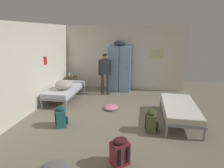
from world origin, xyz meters
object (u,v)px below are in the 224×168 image
(lotion_bottle, at_px, (72,75))
(clothes_pile_grey, at_px, (56,167))
(locker_bank, at_px, (120,68))
(bed_right, at_px, (180,108))
(clothes_pile_pink, at_px, (111,107))
(bed_left_rear, at_px, (65,89))
(backpack_teal, at_px, (61,117))
(backpack_olive, at_px, (152,121))
(bedding_heap, at_px, (64,85))
(water_bottle, at_px, (69,74))
(shelf_unit, at_px, (71,81))
(backpack_maroon, at_px, (120,152))
(person_traveler, at_px, (105,70))

(lotion_bottle, distance_m, clothes_pile_grey, 4.86)
(locker_bank, height_order, bed_right, locker_bank)
(clothes_pile_pink, xyz_separation_m, clothes_pile_grey, (-0.50, -2.85, -0.02))
(bed_left_rear, relative_size, backpack_teal, 3.45)
(backpack_olive, bearing_deg, clothes_pile_pink, 136.90)
(locker_bank, relative_size, backpack_olive, 3.76)
(bedding_heap, relative_size, backpack_teal, 1.18)
(water_bottle, height_order, lotion_bottle, water_bottle)
(shelf_unit, xyz_separation_m, bed_right, (4.06, -2.25, 0.04))
(bed_left_rear, bearing_deg, clothes_pile_grey, -68.96)
(bedding_heap, xyz_separation_m, lotion_bottle, (-0.27, 1.42, -0.01))
(shelf_unit, bearing_deg, backpack_maroon, -57.99)
(water_bottle, bearing_deg, clothes_pile_grey, -70.53)
(lotion_bottle, xyz_separation_m, clothes_pile_grey, (1.49, -4.59, -0.59))
(shelf_unit, bearing_deg, backpack_olive, -41.71)
(clothes_pile_pink, bearing_deg, bedding_heap, 169.53)
(bed_left_rear, distance_m, backpack_maroon, 3.91)
(clothes_pile_grey, bearing_deg, lotion_bottle, 108.02)
(bed_right, xyz_separation_m, clothes_pile_grey, (-2.50, -2.37, -0.34))
(clothes_pile_pink, bearing_deg, bed_left_rear, 162.68)
(bed_right, height_order, backpack_maroon, backpack_maroon)
(clothes_pile_pink, height_order, clothes_pile_grey, clothes_pile_pink)
(clothes_pile_pink, relative_size, clothes_pile_grey, 1.01)
(backpack_maroon, relative_size, backpack_olive, 1.00)
(bed_left_rear, distance_m, lotion_bottle, 1.22)
(water_bottle, bearing_deg, bedding_heap, -74.02)
(lotion_bottle, bearing_deg, clothes_pile_grey, -71.98)
(clothes_pile_grey, bearing_deg, backpack_olive, 44.29)
(person_traveler, distance_m, clothes_pile_grey, 4.33)
(person_traveler, distance_m, backpack_olive, 3.15)
(locker_bank, distance_m, backpack_teal, 3.57)
(locker_bank, bearing_deg, lotion_bottle, -172.23)
(shelf_unit, relative_size, clothes_pile_pink, 1.12)
(lotion_bottle, distance_m, clothes_pile_pink, 2.70)
(bed_left_rear, height_order, backpack_olive, backpack_olive)
(bed_right, distance_m, backpack_teal, 3.21)
(person_traveler, relative_size, backpack_maroon, 2.91)
(backpack_olive, bearing_deg, clothes_pile_grey, -135.71)
(person_traveler, bearing_deg, bedding_heap, -139.12)
(person_traveler, xyz_separation_m, lotion_bottle, (-1.50, 0.36, -0.33))
(clothes_pile_pink, bearing_deg, backpack_teal, -129.49)
(clothes_pile_grey, bearing_deg, water_bottle, 109.47)
(bed_left_rear, distance_m, bed_right, 3.95)
(locker_bank, bearing_deg, backpack_maroon, -82.11)
(water_bottle, bearing_deg, locker_bank, 5.64)
(shelf_unit, relative_size, backpack_teal, 1.04)
(shelf_unit, bearing_deg, locker_bank, 6.41)
(backpack_maroon, bearing_deg, clothes_pile_pink, 103.89)
(shelf_unit, bearing_deg, clothes_pile_pink, -40.85)
(backpack_olive, distance_m, clothes_pile_grey, 2.43)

